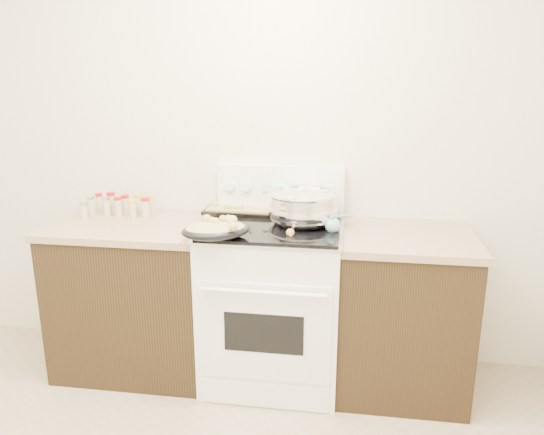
# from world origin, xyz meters

# --- Properties ---
(room_shell) EXTENTS (4.10, 3.60, 2.75)m
(room_shell) POSITION_xyz_m (0.00, 0.00, 1.70)
(room_shell) COLOR beige
(room_shell) RESTS_ON ground
(counter_left) EXTENTS (0.93, 0.67, 0.92)m
(counter_left) POSITION_xyz_m (-0.48, 1.43, 0.46)
(counter_left) COLOR black
(counter_left) RESTS_ON ground
(counter_right) EXTENTS (0.73, 0.67, 0.92)m
(counter_right) POSITION_xyz_m (1.08, 1.43, 0.46)
(counter_right) COLOR black
(counter_right) RESTS_ON ground
(kitchen_range) EXTENTS (0.78, 0.73, 1.22)m
(kitchen_range) POSITION_xyz_m (0.35, 1.42, 0.49)
(kitchen_range) COLOR white
(kitchen_range) RESTS_ON ground
(mixing_bowl) EXTENTS (0.45, 0.45, 0.23)m
(mixing_bowl) POSITION_xyz_m (0.51, 1.47, 1.04)
(mixing_bowl) COLOR silver
(mixing_bowl) RESTS_ON kitchen_range
(roasting_pan) EXTENTS (0.42, 0.37, 0.11)m
(roasting_pan) POSITION_xyz_m (0.10, 1.14, 0.99)
(roasting_pan) COLOR black
(roasting_pan) RESTS_ON kitchen_range
(baking_sheet) EXTENTS (0.44, 0.32, 0.06)m
(baking_sheet) POSITION_xyz_m (0.11, 1.69, 0.96)
(baking_sheet) COLOR black
(baking_sheet) RESTS_ON kitchen_range
(wooden_spoon) EXTENTS (0.04, 0.29, 0.04)m
(wooden_spoon) POSITION_xyz_m (0.47, 1.29, 0.95)
(wooden_spoon) COLOR tan
(wooden_spoon) RESTS_ON kitchen_range
(blue_ladle) EXTENTS (0.15, 0.26, 0.10)m
(blue_ladle) POSITION_xyz_m (0.69, 1.36, 0.98)
(blue_ladle) COLOR #7AA7B6
(blue_ladle) RESTS_ON kitchen_range
(spice_jars) EXTENTS (0.40, 0.24, 0.13)m
(spice_jars) POSITION_xyz_m (-0.62, 1.58, 0.98)
(spice_jars) COLOR #BFB28C
(spice_jars) RESTS_ON counter_left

